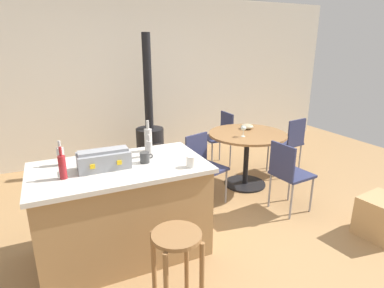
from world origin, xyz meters
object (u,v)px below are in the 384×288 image
object	(u,v)px
wooden_stool	(177,254)
bottle_3	(62,166)
folding_chair_far	(220,135)
wine_glass	(243,129)
serving_bowl	(247,126)
dining_table	(247,145)
bottle_2	(148,139)
cup_1	(191,161)
folding_chair_right	(288,172)
bottle_1	(149,148)
wood_stove	(150,137)
bottle_0	(61,156)
cardboard_box	(382,217)
cup_0	(145,157)
folding_chair_left	(203,163)
folding_chair_near	(289,141)
toolbox	(104,160)
kitchen_island	(123,210)

from	to	relation	value
wooden_stool	bottle_3	distance (m)	1.14
folding_chair_far	wine_glass	size ratio (longest dim) A/B	6.08
serving_bowl	dining_table	bearing A→B (deg)	-122.29
bottle_2	cup_1	bearing A→B (deg)	-70.26
folding_chair_right	bottle_1	size ratio (longest dim) A/B	3.99
wood_stove	cup_1	distance (m)	2.38
bottle_1	bottle_2	world-z (taller)	bottle_2
bottle_0	serving_bowl	world-z (taller)	bottle_0
bottle_3	bottle_0	bearing A→B (deg)	89.40
dining_table	folding_chair_right	world-z (taller)	folding_chair_right
wood_stove	cup_1	xyz separation A→B (m)	(-0.33, -2.32, 0.44)
folding_chair_far	cardboard_box	xyz separation A→B (m)	(0.52, -2.49, -0.31)
bottle_2	cup_0	xyz separation A→B (m)	(-0.13, -0.31, -0.07)
cardboard_box	bottle_0	bearing A→B (deg)	159.94
wooden_stool	cup_0	bearing A→B (deg)	87.35
folding_chair_far	wine_glass	distance (m)	1.04
folding_chair_left	folding_chair_right	distance (m)	1.02
wood_stove	bottle_0	bearing A→B (deg)	-127.31
folding_chair_left	folding_chair_right	world-z (taller)	folding_chair_left
folding_chair_near	wood_stove	distance (m)	2.16
wooden_stool	bottle_0	xyz separation A→B (m)	(-0.66, 1.11, 0.48)
bottle_2	bottle_3	bearing A→B (deg)	-155.16
wood_stove	bottle_2	xyz separation A→B (m)	(-0.54, -1.74, 0.51)
dining_table	bottle_1	world-z (taller)	bottle_1
wine_glass	serving_bowl	distance (m)	0.41
wine_glass	toolbox	bearing A→B (deg)	-159.91
folding_chair_far	serving_bowl	bearing A→B (deg)	-84.65
folding_chair_right	cup_1	world-z (taller)	cup_1
kitchen_island	serving_bowl	distance (m)	2.29
bottle_1	bottle_0	bearing A→B (deg)	172.37
bottle_1	cup_0	world-z (taller)	bottle_1
wine_glass	bottle_2	bearing A→B (deg)	-164.36
folding_chair_left	bottle_2	size ratio (longest dim) A/B	2.75
cup_0	cup_1	size ratio (longest dim) A/B	1.03
toolbox	cup_0	distance (m)	0.36
bottle_0	folding_chair_right	bearing A→B (deg)	-6.29
wooden_stool	folding_chair_right	distance (m)	1.93
folding_chair_near	serving_bowl	distance (m)	0.74
kitchen_island	bottle_0	world-z (taller)	bottle_0
kitchen_island	wood_stove	size ratio (longest dim) A/B	0.74
cup_1	bottle_3	bearing A→B (deg)	169.17
cup_0	folding_chair_left	bearing A→B (deg)	34.64
bottle_3	serving_bowl	xyz separation A→B (m)	(2.50, 1.08, -0.19)
folding_chair_left	serving_bowl	world-z (taller)	folding_chair_left
wooden_stool	cup_0	size ratio (longest dim) A/B	5.33
dining_table	serving_bowl	size ratio (longest dim) A/B	5.89
folding_chair_near	kitchen_island	bearing A→B (deg)	-162.44
wine_glass	bottle_3	bearing A→B (deg)	-160.82
bottle_1	folding_chair_left	bearing A→B (deg)	30.42
folding_chair_far	wood_stove	world-z (taller)	wood_stove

